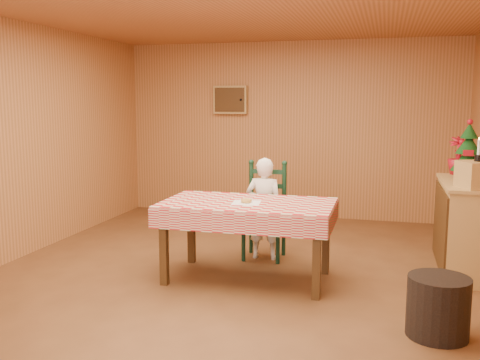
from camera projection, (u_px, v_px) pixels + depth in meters
name	position (u px, v px, depth m)	size (l,w,h in m)	color
ground	(235.00, 277.00, 5.30)	(6.00, 6.00, 0.00)	brown
cabin_walls	(248.00, 92.00, 5.54)	(5.10, 6.05, 2.65)	#B27440
dining_table	(248.00, 210.00, 5.16)	(1.66, 0.96, 0.77)	#452B12
ladder_chair	(265.00, 213.00, 5.94)	(0.44, 0.40, 1.08)	black
seated_child	(264.00, 208.00, 5.87)	(0.41, 0.27, 1.12)	white
napkin	(246.00, 203.00, 5.10)	(0.26, 0.26, 0.00)	white
donut	(246.00, 201.00, 5.09)	(0.11, 0.11, 0.04)	#C49546
shelf_unit	(466.00, 227.00, 5.44)	(0.54, 1.24, 0.93)	tan
crate	(477.00, 175.00, 4.97)	(0.30, 0.30, 0.25)	tan
christmas_tree	(468.00, 152.00, 5.56)	(0.34, 0.34, 0.62)	#452B12
flower_arrangement	(459.00, 156.00, 5.87)	(0.23, 0.23, 0.42)	maroon
candle_set	(479.00, 154.00, 4.94)	(0.07, 0.07, 0.22)	black
storage_bin	(438.00, 307.00, 3.95)	(0.45, 0.45, 0.45)	black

